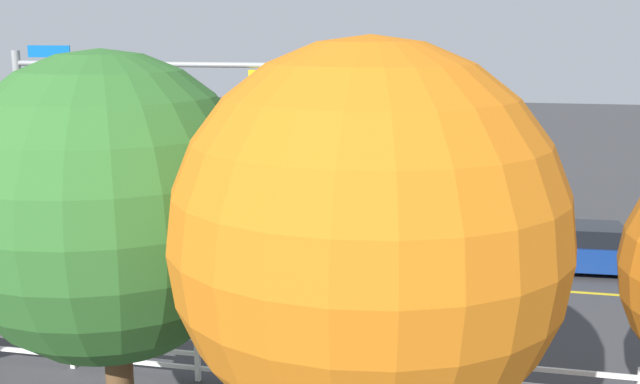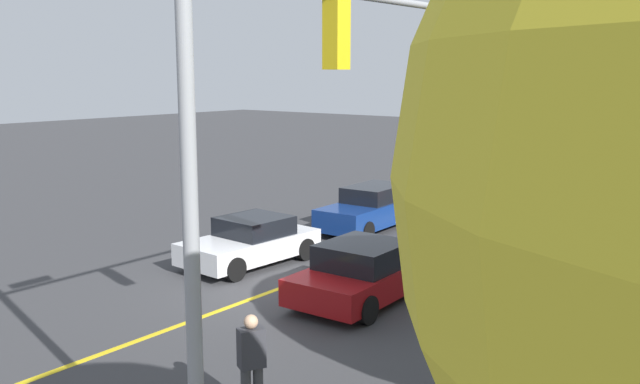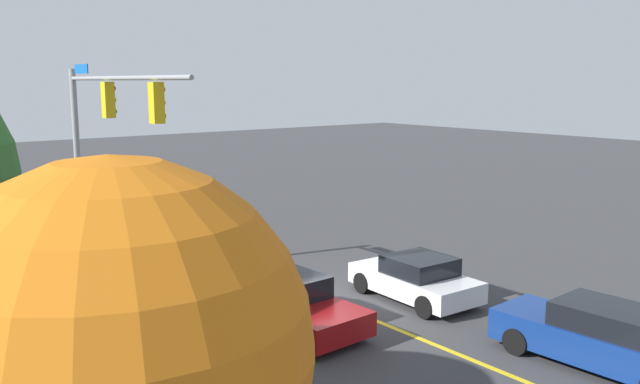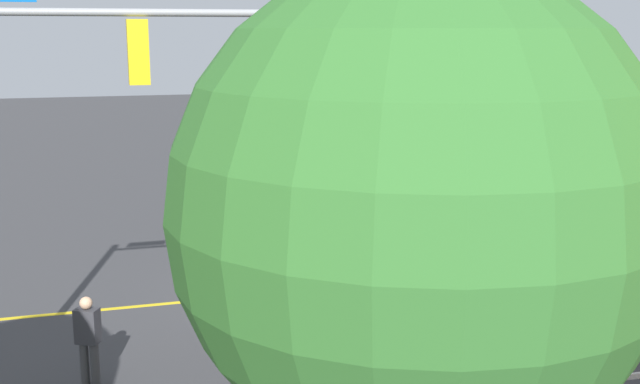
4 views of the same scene
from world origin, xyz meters
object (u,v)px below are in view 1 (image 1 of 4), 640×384
at_px(tree_2, 109,208).
at_px(tree_1, 368,238).
at_px(car_1, 576,249).
at_px(car_3, 386,239).
at_px(pedestrian, 117,277).
at_px(car_2, 350,279).

bearing_deg(tree_2, tree_1, 161.82).
bearing_deg(tree_1, tree_2, -18.18).
bearing_deg(car_1, car_3, -4.57).
xyz_separation_m(car_1, pedestrian, (12.18, 5.94, 0.21)).
distance_m(car_1, tree_2, 15.60).
relative_size(car_3, tree_2, 0.58).
bearing_deg(car_2, car_3, 81.48).
bearing_deg(car_3, pedestrian, 46.81).
relative_size(car_1, tree_2, 0.69).
bearing_deg(tree_1, car_1, -107.94).
xyz_separation_m(car_1, car_3, (5.85, -0.18, -0.08)).
relative_size(pedestrian, tree_1, 0.24).
relative_size(car_1, car_2, 1.07).
bearing_deg(car_1, pedestrian, 23.16).
bearing_deg(car_3, tree_2, 79.43).
bearing_deg(car_2, pedestrian, -164.77).
xyz_separation_m(car_3, tree_2, (2.97, 12.49, 3.80)).
xyz_separation_m(tree_1, tree_2, (4.37, -1.43, -0.15)).
height_order(car_1, pedestrian, pedestrian).
height_order(car_3, pedestrian, pedestrian).
bearing_deg(car_1, tree_1, 69.23).
xyz_separation_m(car_3, pedestrian, (6.33, 6.12, 0.29)).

